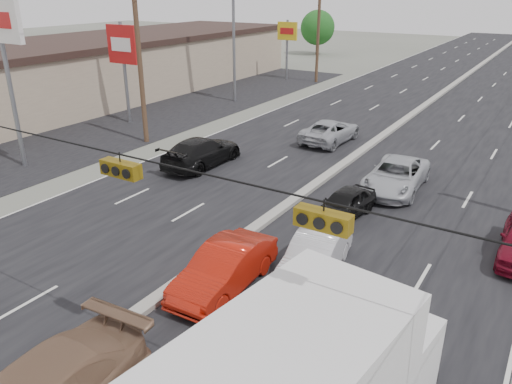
# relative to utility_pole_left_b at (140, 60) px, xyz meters

# --- Properties ---
(ground) EXTENTS (200.00, 200.00, 0.00)m
(ground) POSITION_rel_utility_pole_left_b_xyz_m (12.50, -15.00, -5.11)
(ground) COLOR #606356
(ground) RESTS_ON ground
(road_surface) EXTENTS (20.00, 160.00, 0.02)m
(road_surface) POSITION_rel_utility_pole_left_b_xyz_m (12.50, 15.00, -5.11)
(road_surface) COLOR black
(road_surface) RESTS_ON ground
(center_median) EXTENTS (0.50, 160.00, 0.20)m
(center_median) POSITION_rel_utility_pole_left_b_xyz_m (12.50, 15.00, -5.01)
(center_median) COLOR gray
(center_median) RESTS_ON ground
(strip_mall) EXTENTS (12.00, 42.00, 4.60)m
(strip_mall) POSITION_rel_utility_pole_left_b_xyz_m (-13.50, 10.00, -2.81)
(strip_mall) COLOR tan
(strip_mall) RESTS_ON ground
(parking_lot) EXTENTS (10.00, 42.00, 0.02)m
(parking_lot) POSITION_rel_utility_pole_left_b_xyz_m (-4.50, 10.00, -5.11)
(parking_lot) COLOR black
(parking_lot) RESTS_ON ground
(utility_pole_left_b) EXTENTS (1.60, 0.30, 10.00)m
(utility_pole_left_b) POSITION_rel_utility_pole_left_b_xyz_m (0.00, 0.00, 0.00)
(utility_pole_left_b) COLOR #422D1E
(utility_pole_left_b) RESTS_ON ground
(utility_pole_left_c) EXTENTS (1.60, 0.30, 10.00)m
(utility_pole_left_c) POSITION_rel_utility_pole_left_b_xyz_m (0.00, 25.00, 0.00)
(utility_pole_left_c) COLOR #422D1E
(utility_pole_left_c) RESTS_ON ground
(traffic_signals) EXTENTS (25.00, 0.30, 0.54)m
(traffic_signals) POSITION_rel_utility_pole_left_b_xyz_m (13.90, -15.00, 0.39)
(traffic_signals) COLOR black
(traffic_signals) RESTS_ON ground
(pole_sign_near) EXTENTS (3.50, 0.25, 9.00)m
(pole_sign_near) POSITION_rel_utility_pole_left_b_xyz_m (-2.50, -7.00, 1.91)
(pole_sign_near) COLOR slate
(pole_sign_near) RESTS_ON ground
(pole_sign_mid) EXTENTS (2.60, 0.25, 7.00)m
(pole_sign_mid) POSITION_rel_utility_pole_left_b_xyz_m (-4.50, 3.00, 0.01)
(pole_sign_mid) COLOR slate
(pole_sign_mid) RESTS_ON ground
(pole_sign_far) EXTENTS (2.20, 0.25, 6.00)m
(pole_sign_far) POSITION_rel_utility_pole_left_b_xyz_m (-3.50, 25.00, -0.70)
(pole_sign_far) COLOR slate
(pole_sign_far) RESTS_ON ground
(tree_left_far) EXTENTS (4.80, 4.80, 6.12)m
(tree_left_far) POSITION_rel_utility_pole_left_b_xyz_m (-9.50, 45.00, -1.39)
(tree_left_far) COLOR #382619
(tree_left_far) RESTS_ON ground
(red_sedan) EXTENTS (1.75, 4.60, 1.50)m
(red_sedan) POSITION_rel_utility_pole_left_b_xyz_m (13.90, -11.02, -4.36)
(red_sedan) COLOR #B0190A
(red_sedan) RESTS_ON ground
(queue_car_a) EXTENTS (1.95, 3.80, 1.24)m
(queue_car_a) POSITION_rel_utility_pole_left_b_xyz_m (15.11, -3.82, -4.49)
(queue_car_a) COLOR black
(queue_car_a) RESTS_ON ground
(queue_car_b) EXTENTS (1.98, 4.45, 1.42)m
(queue_car_b) POSITION_rel_utility_pole_left_b_xyz_m (16.00, -8.61, -4.40)
(queue_car_b) COLOR silver
(queue_car_b) RESTS_ON ground
(queue_car_c) EXTENTS (2.67, 5.36, 1.46)m
(queue_car_c) POSITION_rel_utility_pole_left_b_xyz_m (16.00, 0.40, -4.38)
(queue_car_c) COLOR #B1B4B9
(queue_car_c) RESTS_ON ground
(oncoming_near) EXTENTS (2.23, 5.42, 1.57)m
(oncoming_near) POSITION_rel_utility_pole_left_b_xyz_m (5.80, -1.71, -4.32)
(oncoming_near) COLOR black
(oncoming_near) RESTS_ON ground
(oncoming_far) EXTENTS (2.54, 5.19, 1.42)m
(oncoming_far) POSITION_rel_utility_pole_left_b_xyz_m (9.97, 6.17, -4.40)
(oncoming_far) COLOR #A4A7AC
(oncoming_far) RESTS_ON ground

